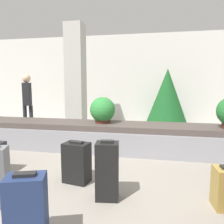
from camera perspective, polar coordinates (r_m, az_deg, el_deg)
name	(u,v)px	position (r m, az deg, el deg)	size (l,w,h in m)	color
ground_plane	(89,184)	(3.37, -6.12, -18.21)	(18.00, 18.00, 0.00)	gray
back_wall	(130,80)	(8.04, 4.74, 8.41)	(18.00, 0.06, 3.20)	silver
carousel	(112,137)	(4.86, 0.00, -6.50)	(7.58, 1.00, 0.59)	gray
pillar	(76,79)	(6.71, -9.45, 8.55)	(0.52, 0.52, 3.20)	beige
suitcase_0	(27,210)	(2.27, -21.40, -22.78)	(0.40, 0.33, 0.68)	navy
suitcase_2	(77,162)	(3.35, -9.21, -12.85)	(0.41, 0.31, 0.62)	black
suitcase_4	(107,171)	(2.84, -1.26, -15.08)	(0.31, 0.27, 0.76)	black
potted_plant_0	(103,110)	(4.82, -2.48, 0.40)	(0.56, 0.56, 0.57)	#4C2319
traveler_0	(27,98)	(6.83, -21.27, 3.40)	(0.31, 0.36, 1.73)	#282833
decorated_tree	(167,96)	(7.18, 14.19, 3.98)	(1.30, 1.30, 1.93)	#4C331E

